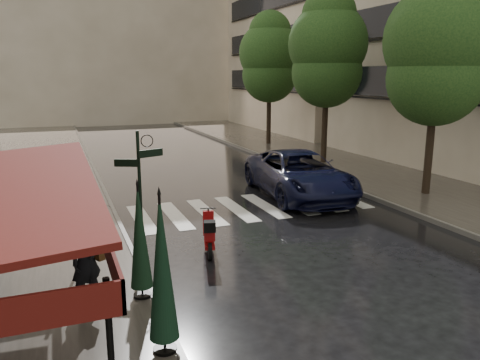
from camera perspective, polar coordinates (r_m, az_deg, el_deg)
ground at (r=9.67m, az=-1.24°, el=-14.23°), size 120.00×120.00×0.00m
sidewalk_near at (r=20.61m, az=-25.28°, el=-0.69°), size 6.00×60.00×0.12m
sidewalk_far at (r=24.45m, az=11.60°, el=2.18°), size 5.50×60.00×0.12m
curb_near at (r=20.61m, az=-16.82°, el=0.03°), size 0.12×60.00×0.16m
curb_far at (r=23.05m, az=5.76°, el=1.80°), size 0.12×60.00×0.16m
crosswalk at (r=15.92m, az=1.28°, el=-3.31°), size 7.85×3.20×0.01m
signpost at (r=11.53m, az=-12.10°, el=-0.39°), size 1.17×0.29×3.10m
haussmann_far at (r=39.58m, az=8.60°, el=19.54°), size 8.00×16.00×18.50m
backdrop_building at (r=46.83m, az=-14.91°, el=19.10°), size 22.00×6.00×20.00m
tree_near at (r=18.19m, az=23.02°, el=14.63°), size 3.80×3.80×7.99m
tree_mid at (r=23.70m, az=10.64°, el=15.35°), size 3.80×3.80×8.34m
tree_far at (r=29.94m, az=3.62°, el=14.65°), size 3.80×3.80×8.16m
pedestrian_with_umbrella at (r=9.09m, az=-18.60°, el=-4.63°), size 1.41×1.42×2.49m
scooter at (r=11.83m, az=-3.78°, el=-6.67°), size 0.66×1.50×1.01m
parked_car at (r=17.37m, az=7.21°, el=0.72°), size 3.33×6.17×1.65m
parasol_front at (r=7.31m, az=-9.50°, el=-10.46°), size 0.47×0.47×2.61m
parasol_back at (r=9.21m, az=-12.13°, el=-6.72°), size 0.43×0.43×2.31m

